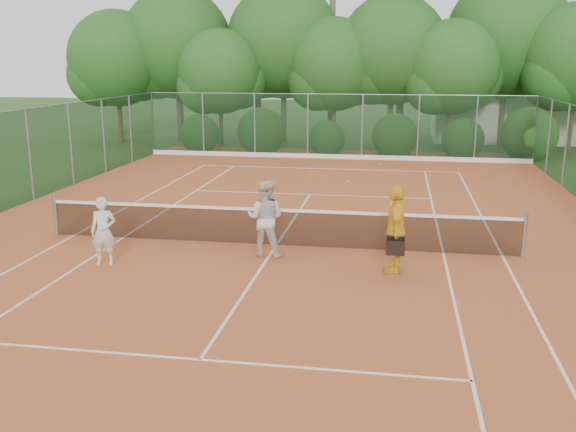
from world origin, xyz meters
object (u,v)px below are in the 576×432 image
object	(u,v)px
player_yellow	(396,229)
ball_hopper	(395,247)
player_center_grp	(265,218)
player_white	(104,231)

from	to	relation	value
player_yellow	ball_hopper	world-z (taller)	player_yellow
player_center_grp	player_yellow	bearing A→B (deg)	-11.86
player_white	ball_hopper	bearing A→B (deg)	-11.75
player_white	player_yellow	size ratio (longest dim) A/B	0.82
player_center_grp	player_white	bearing A→B (deg)	-160.20
player_center_grp	ball_hopper	world-z (taller)	player_center_grp
player_white	ball_hopper	distance (m)	6.53
ball_hopper	player_yellow	bearing A→B (deg)	103.50
ball_hopper	player_white	bearing A→B (deg)	-165.56
player_white	player_center_grp	distance (m)	3.70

